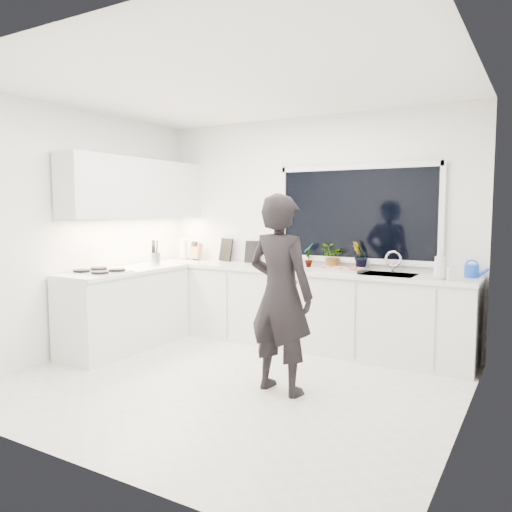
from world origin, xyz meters
The scene contains 25 objects.
floor centered at (0.00, 0.00, -0.01)m, with size 4.00×3.50×0.02m, color beige.
wall_back centered at (0.00, 1.76, 1.35)m, with size 4.00×0.02×2.70m, color white.
wall_left centered at (-2.01, 0.00, 1.35)m, with size 0.02×3.50×2.70m, color white.
wall_right centered at (2.01, 0.00, 1.35)m, with size 0.02×3.50×2.70m, color white.
ceiling centered at (0.00, 0.00, 2.71)m, with size 4.00×3.50×0.02m, color white.
window centered at (0.60, 1.73, 1.55)m, with size 1.80×0.02×1.00m, color black.
base_cabinets_back centered at (0.00, 1.45, 0.44)m, with size 3.92×0.58×0.88m, color white.
base_cabinets_left centered at (-1.67, 0.35, 0.44)m, with size 0.58×1.60×0.88m, color white.
countertop_back centered at (0.00, 1.44, 0.90)m, with size 3.94×0.62×0.04m, color silver.
countertop_left centered at (-1.67, 0.35, 0.90)m, with size 0.62×1.60×0.04m, color silver.
upper_cabinets centered at (-1.79, 0.70, 1.85)m, with size 0.34×2.10×0.70m, color white.
sink centered at (1.05, 1.45, 0.87)m, with size 0.58×0.42×0.14m, color silver.
faucet centered at (1.05, 1.65, 1.03)m, with size 0.03×0.03×0.22m, color silver.
stovetop centered at (-1.69, 0.00, 0.94)m, with size 0.56×0.48×0.03m, color black.
person centered at (0.51, 0.03, 0.87)m, with size 0.63×0.42×1.74m, color black.
pizza_tray centered at (0.54, 1.42, 0.94)m, with size 0.50×0.37×0.03m, color #B8B8BD.
pizza centered at (0.54, 1.42, 0.95)m, with size 0.46×0.33×0.01m, color #B43218.
watering_can centered at (1.85, 1.61, 0.98)m, with size 0.14×0.14×0.13m, color blue.
paper_towel_roll centered at (-1.77, 1.55, 1.05)m, with size 0.11×0.11×0.26m, color silver.
knife_block centered at (-1.59, 1.59, 1.03)m, with size 0.13×0.10×0.22m, color olive.
utensil_crock centered at (-1.61, 0.80, 1.00)m, with size 0.13×0.13×0.16m, color silver.
picture_frame_large centered at (-0.75, 1.69, 1.06)m, with size 0.22×0.02×0.28m, color black.
picture_frame_small centered at (-1.17, 1.69, 1.07)m, with size 0.25×0.02×0.30m, color black.
herb_plants centered at (0.40, 1.61, 1.07)m, with size 0.81×0.29×0.32m.
soap_bottles centered at (1.63, 1.30, 1.06)m, with size 0.25×0.17×0.31m.
Camera 1 is at (2.48, -3.78, 1.61)m, focal length 35.00 mm.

